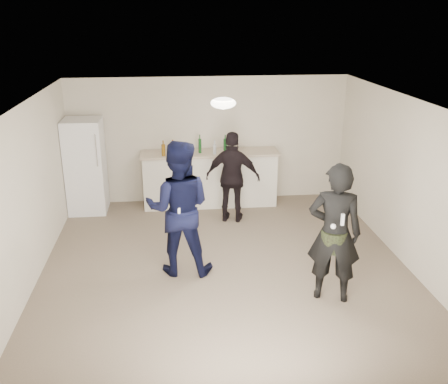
{
  "coord_description": "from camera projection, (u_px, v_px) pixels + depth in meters",
  "views": [
    {
      "loc": [
        -0.74,
        -6.69,
        3.66
      ],
      "look_at": [
        0.0,
        0.2,
        1.15
      ],
      "focal_mm": 40.0,
      "sensor_mm": 36.0,
      "label": 1
    }
  ],
  "objects": [
    {
      "name": "counter_top",
      "position": [
        210.0,
        153.0,
        9.71
      ],
      "size": [
        2.68,
        0.64,
        0.04
      ],
      "primitive_type": "cube",
      "color": "#C3AF97",
      "rests_on": "counter"
    },
    {
      "name": "shaker",
      "position": [
        174.0,
        148.0,
        9.65
      ],
      "size": [
        0.08,
        0.08,
        0.17
      ],
      "primitive_type": "cylinder",
      "color": "#AFAFB4",
      "rests_on": "counter_top"
    },
    {
      "name": "nunchuk_man",
      "position": [
        188.0,
        216.0,
        6.95
      ],
      "size": [
        0.07,
        0.07,
        0.07
      ],
      "primitive_type": "sphere",
      "color": "white",
      "rests_on": "man"
    },
    {
      "name": "fridge_handle",
      "position": [
        96.0,
        150.0,
        9.01
      ],
      "size": [
        0.02,
        0.02,
        0.6
      ],
      "primitive_type": "cylinder",
      "color": "silver",
      "rests_on": "fridge"
    },
    {
      "name": "camo_shorts",
      "position": [
        334.0,
        240.0,
        6.51
      ],
      "size": [
        0.34,
        0.34,
        0.28
      ],
      "primitive_type": "cylinder",
      "color": "#283719",
      "rests_on": "woman"
    },
    {
      "name": "bottle_cluster",
      "position": [
        194.0,
        148.0,
        9.56
      ],
      "size": [
        1.28,
        0.34,
        0.28
      ],
      "color": "#164F1E",
      "rests_on": "counter_top"
    },
    {
      "name": "counter",
      "position": [
        210.0,
        180.0,
        9.9
      ],
      "size": [
        2.6,
        0.56,
        1.05
      ],
      "primitive_type": "cube",
      "color": "silver",
      "rests_on": "floor"
    },
    {
      "name": "woman",
      "position": [
        334.0,
        233.0,
        6.48
      ],
      "size": [
        0.8,
        0.65,
        1.9
      ],
      "primitive_type": "imported",
      "rotation": [
        0.0,
        0.0,
        2.82
      ],
      "color": "black",
      "rests_on": "floor"
    },
    {
      "name": "remote_man",
      "position": [
        179.0,
        213.0,
        6.89
      ],
      "size": [
        0.04,
        0.04,
        0.15
      ],
      "primitive_type": "cube",
      "color": "white",
      "rests_on": "man"
    },
    {
      "name": "fridge",
      "position": [
        86.0,
        166.0,
        9.46
      ],
      "size": [
        0.7,
        0.7,
        1.8
      ],
      "primitive_type": "cube",
      "color": "white",
      "rests_on": "floor"
    },
    {
      "name": "wall_left",
      "position": [
        28.0,
        197.0,
        6.88
      ],
      "size": [
        0.0,
        6.0,
        6.0
      ],
      "primitive_type": "plane",
      "rotation": [
        1.57,
        0.0,
        1.57
      ],
      "color": "beige",
      "rests_on": "floor"
    },
    {
      "name": "floor",
      "position": [
        225.0,
        267.0,
        7.58
      ],
      "size": [
        6.0,
        6.0,
        0.0
      ],
      "primitive_type": "plane",
      "color": "#6B5B4C",
      "rests_on": "ground"
    },
    {
      "name": "ceiling",
      "position": [
        226.0,
        103.0,
        6.73
      ],
      "size": [
        6.0,
        6.0,
        0.0
      ],
      "primitive_type": "plane",
      "rotation": [
        3.14,
        0.0,
        0.0
      ],
      "color": "silver",
      "rests_on": "wall_back"
    },
    {
      "name": "wall_right",
      "position": [
        409.0,
        184.0,
        7.43
      ],
      "size": [
        0.0,
        6.0,
        6.0
      ],
      "primitive_type": "plane",
      "rotation": [
        1.57,
        0.0,
        -1.57
      ],
      "color": "beige",
      "rests_on": "floor"
    },
    {
      "name": "remote_woman",
      "position": [
        343.0,
        220.0,
        6.14
      ],
      "size": [
        0.04,
        0.04,
        0.15
      ],
      "primitive_type": "cube",
      "color": "white",
      "rests_on": "woman"
    },
    {
      "name": "ceiling_dome",
      "position": [
        223.0,
        103.0,
        7.03
      ],
      "size": [
        0.36,
        0.36,
        0.16
      ],
      "primitive_type": "ellipsoid",
      "color": "white",
      "rests_on": "ceiling"
    },
    {
      "name": "nunchuk_woman",
      "position": [
        333.0,
        226.0,
        6.19
      ],
      "size": [
        0.07,
        0.07,
        0.07
      ],
      "primitive_type": "sphere",
      "color": "white",
      "rests_on": "woman"
    },
    {
      "name": "man",
      "position": [
        179.0,
        208.0,
        7.16
      ],
      "size": [
        1.07,
        0.89,
        2.0
      ],
      "primitive_type": "imported",
      "rotation": [
        0.0,
        0.0,
        3.0
      ],
      "color": "#0F1441",
      "rests_on": "floor"
    },
    {
      "name": "wall_front",
      "position": [
        263.0,
        305.0,
        4.35
      ],
      "size": [
        6.0,
        0.0,
        6.0
      ],
      "primitive_type": "plane",
      "rotation": [
        -1.57,
        0.0,
        0.0
      ],
      "color": "beige",
      "rests_on": "floor"
    },
    {
      "name": "spectator",
      "position": [
        233.0,
        177.0,
        9.02
      ],
      "size": [
        1.06,
        0.65,
        1.68
      ],
      "primitive_type": "imported",
      "rotation": [
        0.0,
        0.0,
        2.87
      ],
      "color": "black",
      "rests_on": "floor"
    },
    {
      "name": "wall_back",
      "position": [
        209.0,
        140.0,
        9.96
      ],
      "size": [
        6.0,
        0.0,
        6.0
      ],
      "primitive_type": "plane",
      "rotation": [
        1.57,
        0.0,
        0.0
      ],
      "color": "beige",
      "rests_on": "floor"
    }
  ]
}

